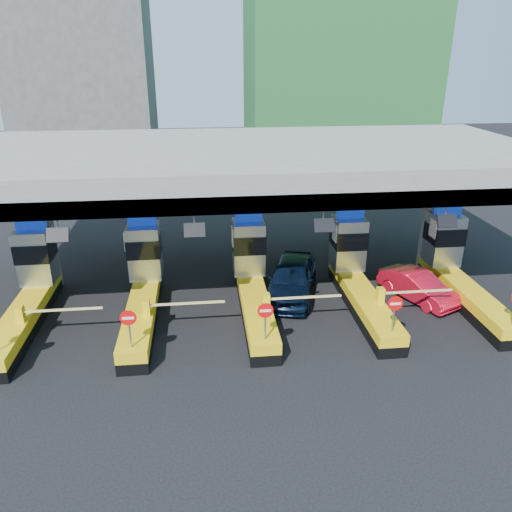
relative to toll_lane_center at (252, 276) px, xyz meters
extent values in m
plane|color=black|center=(0.00, -0.28, -1.40)|extent=(120.00, 120.00, 0.00)
cube|color=slate|center=(0.00, 2.72, 4.85)|extent=(28.00, 12.00, 1.50)
cube|color=#4C4C49|center=(0.00, -2.98, 4.45)|extent=(28.00, 0.60, 0.70)
cube|color=slate|center=(-10.00, 2.72, 1.35)|extent=(1.00, 1.00, 5.50)
cube|color=slate|center=(0.00, 2.72, 1.35)|extent=(1.00, 1.00, 5.50)
cube|color=slate|center=(10.00, 2.72, 1.35)|extent=(1.00, 1.00, 5.50)
cylinder|color=slate|center=(-7.50, -2.98, 3.85)|extent=(0.06, 0.06, 0.50)
cube|color=black|center=(-7.50, -3.18, 3.50)|extent=(0.80, 0.38, 0.54)
cylinder|color=slate|center=(-2.50, -2.98, 3.85)|extent=(0.06, 0.06, 0.50)
cube|color=black|center=(-2.50, -3.18, 3.50)|extent=(0.80, 0.38, 0.54)
cylinder|color=slate|center=(2.50, -2.98, 3.85)|extent=(0.06, 0.06, 0.50)
cube|color=black|center=(2.50, -3.18, 3.50)|extent=(0.80, 0.38, 0.54)
cylinder|color=slate|center=(7.50, -2.98, 3.85)|extent=(0.06, 0.06, 0.50)
cube|color=black|center=(7.50, -3.18, 3.50)|extent=(0.80, 0.38, 0.54)
cube|color=black|center=(-10.00, -1.28, -1.15)|extent=(1.20, 8.00, 0.50)
cube|color=#E5B70C|center=(-10.00, -1.28, -0.65)|extent=(1.20, 8.00, 0.50)
cube|color=#9EA3A8|center=(-10.00, 1.52, 0.90)|extent=(1.50, 1.50, 2.60)
cube|color=black|center=(-10.00, 1.50, 1.20)|extent=(1.56, 1.56, 0.90)
cube|color=#0C2DBF|center=(-10.00, 1.52, 2.48)|extent=(1.30, 0.35, 0.55)
cube|color=white|center=(-10.80, 1.22, 1.60)|extent=(0.06, 0.70, 0.90)
cube|color=#E5B70C|center=(-9.65, -2.48, -0.05)|extent=(0.30, 0.35, 0.70)
cube|color=white|center=(-8.00, -2.48, 0.05)|extent=(3.20, 0.08, 0.08)
cube|color=black|center=(-5.00, -1.28, -1.15)|extent=(1.20, 8.00, 0.50)
cube|color=#E5B70C|center=(-5.00, -1.28, -0.65)|extent=(1.20, 8.00, 0.50)
cube|color=#9EA3A8|center=(-5.00, 1.52, 0.90)|extent=(1.50, 1.50, 2.60)
cube|color=black|center=(-5.00, 1.50, 1.20)|extent=(1.56, 1.56, 0.90)
cube|color=#0C2DBF|center=(-5.00, 1.52, 2.48)|extent=(1.30, 0.35, 0.55)
cube|color=white|center=(-5.80, 1.22, 1.60)|extent=(0.06, 0.70, 0.90)
cylinder|color=slate|center=(-5.00, -4.88, 0.25)|extent=(0.07, 0.07, 1.30)
cylinder|color=red|center=(-5.00, -4.91, 0.85)|extent=(0.60, 0.04, 0.60)
cube|color=white|center=(-5.00, -4.93, 0.85)|extent=(0.42, 0.02, 0.10)
cube|color=#E5B70C|center=(-4.65, -2.48, -0.05)|extent=(0.30, 0.35, 0.70)
cube|color=white|center=(-3.00, -2.48, 0.05)|extent=(3.20, 0.08, 0.08)
cube|color=black|center=(0.00, -1.28, -1.15)|extent=(1.20, 8.00, 0.50)
cube|color=#E5B70C|center=(0.00, -1.28, -0.65)|extent=(1.20, 8.00, 0.50)
cube|color=#9EA3A8|center=(0.00, 1.52, 0.90)|extent=(1.50, 1.50, 2.60)
cube|color=black|center=(0.00, 1.50, 1.20)|extent=(1.56, 1.56, 0.90)
cube|color=#0C2DBF|center=(0.00, 1.52, 2.48)|extent=(1.30, 0.35, 0.55)
cube|color=white|center=(-0.80, 1.22, 1.60)|extent=(0.06, 0.70, 0.90)
cylinder|color=slate|center=(0.00, -4.88, 0.25)|extent=(0.07, 0.07, 1.30)
cylinder|color=red|center=(0.00, -4.91, 0.85)|extent=(0.60, 0.04, 0.60)
cube|color=white|center=(0.00, -4.93, 0.85)|extent=(0.42, 0.02, 0.10)
cube|color=#E5B70C|center=(0.35, -2.48, -0.05)|extent=(0.30, 0.35, 0.70)
cube|color=white|center=(2.00, -2.48, 0.05)|extent=(3.20, 0.08, 0.08)
cube|color=black|center=(5.00, -1.28, -1.15)|extent=(1.20, 8.00, 0.50)
cube|color=#E5B70C|center=(5.00, -1.28, -0.65)|extent=(1.20, 8.00, 0.50)
cube|color=#9EA3A8|center=(5.00, 1.52, 0.90)|extent=(1.50, 1.50, 2.60)
cube|color=black|center=(5.00, 1.50, 1.20)|extent=(1.56, 1.56, 0.90)
cube|color=#0C2DBF|center=(5.00, 1.52, 2.48)|extent=(1.30, 0.35, 0.55)
cube|color=white|center=(4.20, 1.22, 1.60)|extent=(0.06, 0.70, 0.90)
cylinder|color=slate|center=(5.00, -4.88, 0.25)|extent=(0.07, 0.07, 1.30)
cylinder|color=red|center=(5.00, -4.91, 0.85)|extent=(0.60, 0.04, 0.60)
cube|color=white|center=(5.00, -4.93, 0.85)|extent=(0.42, 0.02, 0.10)
cube|color=#E5B70C|center=(5.35, -2.48, -0.05)|extent=(0.30, 0.35, 0.70)
cube|color=white|center=(7.00, -2.48, 0.05)|extent=(3.20, 0.08, 0.08)
cube|color=black|center=(10.00, -1.28, -1.15)|extent=(1.20, 8.00, 0.50)
cube|color=#E5B70C|center=(10.00, -1.28, -0.65)|extent=(1.20, 8.00, 0.50)
cube|color=#9EA3A8|center=(10.00, 1.52, 0.90)|extent=(1.50, 1.50, 2.60)
cube|color=black|center=(10.00, 1.50, 1.20)|extent=(1.56, 1.56, 0.90)
cube|color=#0C2DBF|center=(10.00, 1.52, 2.48)|extent=(1.30, 0.35, 0.55)
cube|color=white|center=(9.20, 1.22, 1.60)|extent=(0.06, 0.70, 0.90)
cube|color=#E5B70C|center=(10.35, -2.48, -0.05)|extent=(0.30, 0.35, 0.70)
cube|color=#1E5926|center=(12.00, 31.72, 12.60)|extent=(18.00, 12.00, 28.00)
cube|color=#4C4C49|center=(-14.00, 35.72, 7.60)|extent=(14.00, 10.00, 18.00)
imported|color=black|center=(2.01, 0.62, -0.48)|extent=(3.68, 5.78, 1.83)
imported|color=red|center=(7.98, -0.47, -0.72)|extent=(3.02, 4.37, 1.36)
camera|label=1|loc=(-2.16, -21.10, 9.76)|focal=35.00mm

